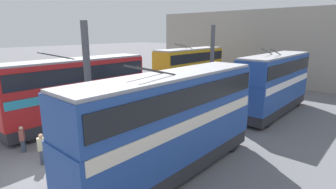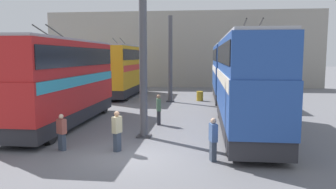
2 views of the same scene
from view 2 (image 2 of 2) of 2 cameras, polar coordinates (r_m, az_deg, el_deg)
ground_plane at (r=13.68m, az=-6.76°, el=-10.65°), size 240.00×240.00×0.00m
depot_back_wall at (r=43.02m, az=2.36°, el=7.85°), size 0.50×36.00×9.85m
support_column_near at (r=16.26m, az=-4.33°, el=5.25°), size 0.69×0.69×7.57m
support_column_far at (r=29.01m, az=0.39°, el=5.91°), size 0.69×0.69×7.57m
bus_left_near at (r=17.47m, az=13.37°, el=2.70°), size 11.33×2.54×5.72m
bus_left_far at (r=30.85m, az=10.34°, el=4.46°), size 10.55×2.54×5.74m
bus_right_near at (r=20.00m, az=-17.75°, el=2.90°), size 11.27×2.54×5.64m
bus_right_far at (r=33.47m, az=-7.79°, el=4.70°), size 10.11×2.54×5.75m
person_aisle_foreground at (r=14.20m, az=-8.86°, el=-6.16°), size 0.48×0.40×1.75m
person_by_right_row at (r=14.93m, az=-18.03°, el=-6.13°), size 0.42×0.48×1.60m
person_aisle_midway at (r=19.40m, az=-1.63°, el=-2.50°), size 0.46×0.33×1.81m
person_by_left_row at (r=12.89m, az=7.88°, el=-7.59°), size 0.47×0.35×1.71m
oil_drum at (r=29.99m, az=5.57°, el=-0.27°), size 0.63×0.63×0.88m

